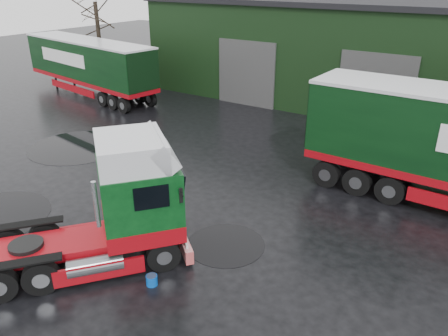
% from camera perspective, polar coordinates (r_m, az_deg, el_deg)
% --- Properties ---
extents(ground, '(100.00, 100.00, 0.00)m').
position_cam_1_polar(ground, '(14.70, -5.60, -7.94)').
color(ground, black).
extents(warehouse, '(32.40, 12.40, 6.30)m').
position_cam_1_polar(warehouse, '(30.46, 22.67, 13.68)').
color(warehouse, black).
rests_on(warehouse, ground).
extents(hero_tractor, '(5.82, 6.41, 3.80)m').
position_cam_1_polar(hero_tractor, '(12.73, -18.60, -4.77)').
color(hero_tractor, '#093913').
rests_on(hero_tractor, ground).
extents(trailer_left, '(12.34, 4.25, 3.76)m').
position_cam_1_polar(trailer_left, '(31.54, -17.20, 12.37)').
color(trailer_left, silver).
rests_on(trailer_left, ground).
extents(wash_bucket, '(0.38, 0.38, 0.29)m').
position_cam_1_polar(wash_bucket, '(12.41, -9.41, -14.26)').
color(wash_bucket, '#084BB9').
rests_on(wash_bucket, ground).
extents(tree_left, '(4.40, 4.40, 8.50)m').
position_cam_1_polar(tree_left, '(33.22, -16.15, 17.21)').
color(tree_left, black).
rests_on(tree_left, ground).
extents(tree_back_a, '(4.40, 4.40, 9.50)m').
position_cam_1_polar(tree_back_a, '(42.03, 15.13, 19.31)').
color(tree_back_a, black).
rests_on(tree_back_a, ground).
extents(puddle_1, '(2.47, 2.47, 0.01)m').
position_cam_1_polar(puddle_1, '(13.88, 0.22, -9.94)').
color(puddle_1, black).
rests_on(puddle_1, ground).
extents(puddle_2, '(4.66, 4.66, 0.01)m').
position_cam_1_polar(puddle_2, '(22.51, -18.60, 2.66)').
color(puddle_2, black).
rests_on(puddle_2, ground).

